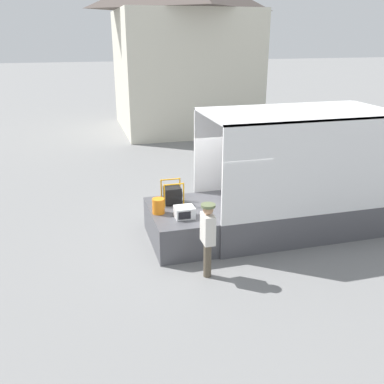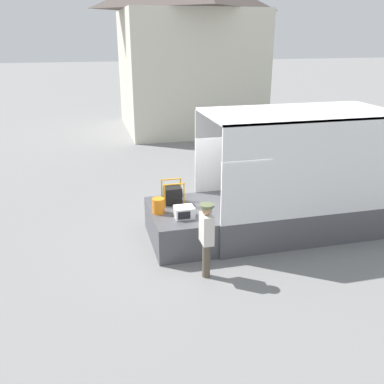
{
  "view_description": "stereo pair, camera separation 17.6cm",
  "coord_description": "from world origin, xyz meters",
  "px_view_note": "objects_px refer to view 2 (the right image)",
  "views": [
    {
      "loc": [
        -3.1,
        -10.0,
        5.22
      ],
      "look_at": [
        -0.45,
        -0.2,
        1.45
      ],
      "focal_mm": 40.0,
      "sensor_mm": 36.0,
      "label": 1
    },
    {
      "loc": [
        -2.93,
        -10.04,
        5.22
      ],
      "look_at": [
        -0.45,
        -0.2,
        1.45
      ],
      "focal_mm": 40.0,
      "sensor_mm": 36.0,
      "label": 2
    }
  ],
  "objects_px": {
    "portable_generator": "(173,195)",
    "orange_bucket": "(158,206)",
    "box_truck": "(343,194)",
    "microwave": "(184,212)",
    "worker_person": "(207,233)"
  },
  "relations": [
    {
      "from": "portable_generator",
      "to": "orange_bucket",
      "type": "height_order",
      "value": "portable_generator"
    },
    {
      "from": "box_truck",
      "to": "portable_generator",
      "type": "relative_size",
      "value": 11.35
    },
    {
      "from": "microwave",
      "to": "orange_bucket",
      "type": "distance_m",
      "value": 0.72
    },
    {
      "from": "box_truck",
      "to": "worker_person",
      "type": "relative_size",
      "value": 4.07
    },
    {
      "from": "orange_bucket",
      "to": "worker_person",
      "type": "distance_m",
      "value": 1.96
    },
    {
      "from": "orange_bucket",
      "to": "box_truck",
      "type": "bearing_deg",
      "value": 0.56
    },
    {
      "from": "portable_generator",
      "to": "orange_bucket",
      "type": "bearing_deg",
      "value": -131.96
    },
    {
      "from": "portable_generator",
      "to": "orange_bucket",
      "type": "xyz_separation_m",
      "value": [
        -0.51,
        -0.56,
        -0.04
      ]
    },
    {
      "from": "microwave",
      "to": "orange_bucket",
      "type": "height_order",
      "value": "orange_bucket"
    },
    {
      "from": "box_truck",
      "to": "portable_generator",
      "type": "height_order",
      "value": "box_truck"
    },
    {
      "from": "microwave",
      "to": "portable_generator",
      "type": "bearing_deg",
      "value": 93.89
    },
    {
      "from": "portable_generator",
      "to": "orange_bucket",
      "type": "relative_size",
      "value": 1.61
    },
    {
      "from": "microwave",
      "to": "worker_person",
      "type": "xyz_separation_m",
      "value": [
        0.18,
        -1.38,
        0.05
      ]
    },
    {
      "from": "microwave",
      "to": "worker_person",
      "type": "distance_m",
      "value": 1.39
    },
    {
      "from": "box_truck",
      "to": "portable_generator",
      "type": "bearing_deg",
      "value": 173.99
    }
  ]
}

